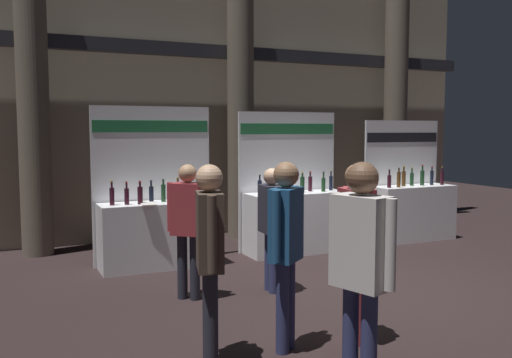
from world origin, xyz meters
TOP-DOWN VIEW (x-y plane):
  - ground_plane at (0.00, 0.00)m, footprint 24.00×24.00m
  - hall_colonnade at (0.00, 4.42)m, footprint 11.08×1.03m
  - exhibitor_booth_0 at (-2.05, 2.27)m, footprint 1.84×0.73m
  - exhibitor_booth_1 at (0.31, 2.28)m, footprint 1.83×0.66m
  - exhibitor_booth_2 at (2.80, 2.33)m, footprint 1.69×0.66m
  - visitor_0 at (-1.10, -1.46)m, footprint 0.29×0.51m
  - visitor_1 at (-2.55, -1.37)m, footprint 0.31×0.54m
  - visitor_4 at (-2.14, 0.53)m, footprint 0.45×0.43m
  - visitor_5 at (-1.75, -2.47)m, footprint 0.35×0.58m
  - visitor_6 at (-1.81, -1.37)m, footprint 0.42×0.39m
  - visitor_7 at (-1.08, 0.39)m, footprint 0.27×0.54m

SIDE VIEW (x-z plane):
  - ground_plane at x=0.00m, z-range 0.00..0.00m
  - exhibitor_booth_2 at x=2.80m, z-range -0.52..1.71m
  - exhibitor_booth_0 at x=-2.05m, z-range -0.60..1.81m
  - exhibitor_booth_1 at x=0.31m, z-range -0.57..1.79m
  - visitor_7 at x=-1.08m, z-range 0.14..1.72m
  - visitor_4 at x=-2.14m, z-range 0.16..1.81m
  - visitor_0 at x=-1.10m, z-range 0.17..1.91m
  - visitor_6 at x=-1.81m, z-range 0.17..1.94m
  - visitor_1 at x=-2.55m, z-range 0.17..1.94m
  - visitor_5 at x=-1.75m, z-range 0.20..2.03m
  - hall_colonnade at x=0.00m, z-range -0.04..6.40m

